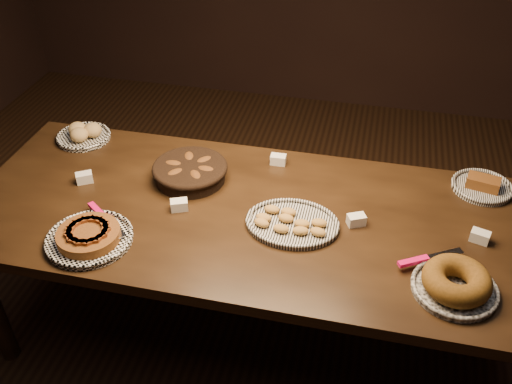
% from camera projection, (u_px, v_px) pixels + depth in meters
% --- Properties ---
extents(ground, '(5.00, 5.00, 0.00)m').
position_uv_depth(ground, '(253.00, 332.00, 2.79)').
color(ground, black).
rests_on(ground, ground).
extents(buffet_table, '(2.40, 1.00, 0.75)m').
position_uv_depth(buffet_table, '(252.00, 226.00, 2.39)').
color(buffet_table, black).
rests_on(buffet_table, ground).
extents(apple_tart_plate, '(0.34, 0.36, 0.06)m').
position_uv_depth(apple_tart_plate, '(89.00, 237.00, 2.19)').
color(apple_tart_plate, white).
rests_on(apple_tart_plate, buffet_table).
extents(madeleine_platter, '(0.37, 0.30, 0.04)m').
position_uv_depth(madeleine_platter, '(292.00, 223.00, 2.26)').
color(madeleine_platter, black).
rests_on(madeleine_platter, buffet_table).
extents(bundt_cake_plate, '(0.35, 0.36, 0.09)m').
position_uv_depth(bundt_cake_plate, '(456.00, 283.00, 1.97)').
color(bundt_cake_plate, black).
rests_on(bundt_cake_plate, buffet_table).
extents(croissant_basket, '(0.39, 0.39, 0.08)m').
position_uv_depth(croissant_basket, '(190.00, 171.00, 2.50)').
color(croissant_basket, black).
rests_on(croissant_basket, buffet_table).
extents(bread_roll_plate, '(0.26, 0.26, 0.08)m').
position_uv_depth(bread_roll_plate, '(83.00, 134.00, 2.79)').
color(bread_roll_plate, white).
rests_on(bread_roll_plate, buffet_table).
extents(loaf_plate, '(0.26, 0.26, 0.06)m').
position_uv_depth(loaf_plate, '(482.00, 186.00, 2.46)').
color(loaf_plate, black).
rests_on(loaf_plate, buffet_table).
extents(tent_cards, '(1.75, 0.48, 0.04)m').
position_uv_depth(tent_cards, '(270.00, 198.00, 2.39)').
color(tent_cards, white).
rests_on(tent_cards, buffet_table).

